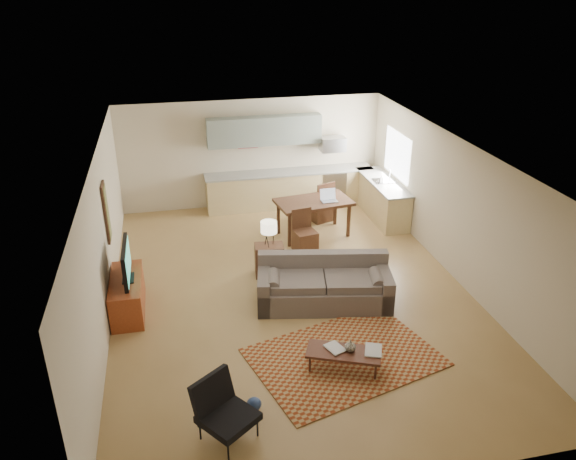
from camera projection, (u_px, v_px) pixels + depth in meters
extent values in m
plane|color=olive|center=(291.00, 292.00, 10.57)|extent=(9.00, 9.00, 0.00)
plane|color=white|center=(292.00, 154.00, 9.43)|extent=(9.00, 9.00, 0.00)
plane|color=beige|center=(252.00, 153.00, 13.98)|extent=(6.50, 0.00, 6.50)
plane|color=beige|center=(384.00, 398.00, 6.01)|extent=(6.50, 0.00, 6.50)
plane|color=beige|center=(102.00, 244.00, 9.36)|extent=(0.00, 9.00, 9.00)
plane|color=beige|center=(459.00, 211.00, 10.63)|extent=(0.00, 9.00, 9.00)
cube|color=#A5A8AD|center=(331.00, 186.00, 14.47)|extent=(0.62, 0.62, 0.90)
cube|color=#A5A8AD|center=(333.00, 144.00, 14.02)|extent=(0.62, 0.40, 0.35)
cube|color=gray|center=(264.00, 131.00, 13.63)|extent=(2.80, 0.34, 0.70)
cube|color=white|center=(397.00, 155.00, 13.20)|extent=(0.02, 1.40, 1.05)
cube|color=maroon|center=(344.00, 357.00, 8.77)|extent=(3.19, 2.60, 0.02)
imported|color=maroon|center=(329.00, 351.00, 8.38)|extent=(0.43, 0.45, 0.03)
imported|color=navy|center=(365.00, 349.00, 8.41)|extent=(0.48, 0.51, 0.03)
imported|color=black|center=(350.00, 345.00, 8.37)|extent=(0.22, 0.22, 0.18)
imported|color=beige|center=(381.00, 179.00, 13.25)|extent=(0.09, 0.09, 0.19)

